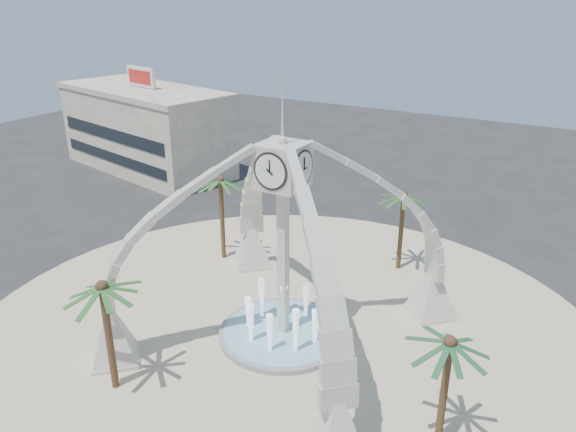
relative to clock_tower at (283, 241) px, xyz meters
The scene contains 9 objects.
ground 6.49m from the clock_tower, 90.00° to the left, with size 140.00×140.00×0.00m, color #282828.
plaza 6.46m from the clock_tower, 90.00° to the left, with size 40.00×40.00×0.06m, color beige.
clock_tower is the anchor object (origin of this frame).
fountain 6.20m from the clock_tower, 90.00° to the left, with size 8.00×8.00×3.62m.
building_nw 38.87m from the clock_tower, 145.49° to the left, with size 23.75×13.73×11.90m.
palm_east 11.44m from the clock_tower, 18.33° to the right, with size 5.15×5.15×6.23m.
palm_west 12.02m from the clock_tower, 144.40° to the left, with size 3.84×3.84×7.26m.
palm_north 12.67m from the clock_tower, 76.66° to the left, with size 4.30×4.30×6.73m.
palm_south 10.24m from the clock_tower, 121.53° to the right, with size 4.16×4.16×6.95m.
Camera 1 is at (15.25, -25.24, 20.01)m, focal length 35.00 mm.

